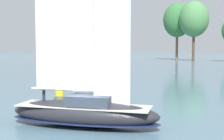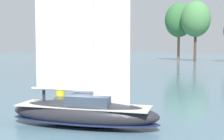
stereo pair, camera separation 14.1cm
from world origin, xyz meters
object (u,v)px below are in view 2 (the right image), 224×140
sailboat_moored_mid_channel (82,70)px  channel_buoy (60,89)px  tree_shore_left (179,20)px  tree_shore_center (196,19)px  sailboat_main (83,110)px

sailboat_moored_mid_channel → channel_buoy: size_ratio=4.58×
tree_shore_left → tree_shore_center: size_ratio=1.01×
tree_shore_left → channel_buoy: size_ratio=11.69×
tree_shore_left → channel_buoy: bearing=-72.3°
tree_shore_center → tree_shore_left: bearing=159.2°
tree_shore_center → sailboat_main: size_ratio=1.41×
tree_shore_center → sailboat_moored_mid_channel: (1.26, -53.99, -12.93)m
tree_shore_center → sailboat_main: tree_shore_center is taller
tree_shore_left → sailboat_main: tree_shore_left is taller
tree_shore_center → channel_buoy: size_ratio=11.53×
tree_shore_center → channel_buoy: bearing=-76.9°
tree_shore_left → tree_shore_center: bearing=-20.8°
tree_shore_center → sailboat_main: 87.20m
sailboat_moored_mid_channel → tree_shore_center: bearing=91.3°
channel_buoy → sailboat_main: bearing=-35.7°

